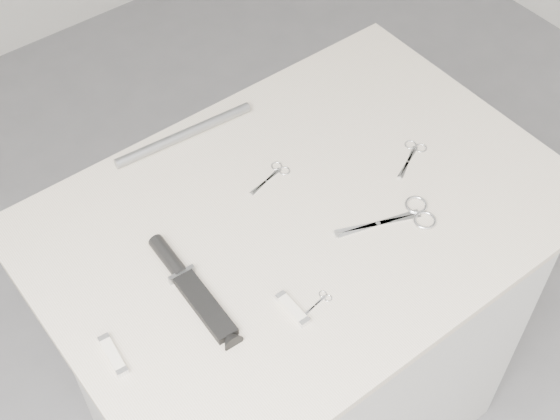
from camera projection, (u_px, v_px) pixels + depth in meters
plinth at (299, 341)px, 1.82m from camera, size 0.90×0.60×0.90m
display_board at (303, 216)px, 1.47m from camera, size 1.00×0.70×0.02m
large_shears at (405, 216)px, 1.45m from camera, size 0.19×0.11×0.01m
embroidery_scissors_a at (412, 154)px, 1.56m from camera, size 0.11×0.07×0.00m
embroidery_scissors_b at (274, 175)px, 1.52m from camera, size 0.10×0.05×0.00m
tiny_scissors at (320, 301)px, 1.33m from camera, size 0.06×0.03×0.00m
sheathed_knife at (188, 283)px, 1.35m from camera, size 0.06×0.25×0.03m
pocket_knife_a at (113, 355)px, 1.26m from camera, size 0.02×0.08×0.01m
pocket_knife_b at (292, 309)px, 1.32m from camera, size 0.02×0.08×0.01m
metal_rail at (184, 135)px, 1.58m from camera, size 0.31×0.04×0.02m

